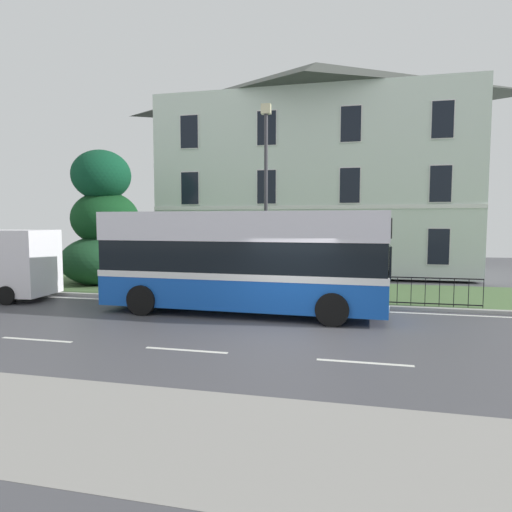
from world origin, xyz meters
The scene contains 6 objects.
ground_plane centered at (0.00, 1.03, -0.02)m, with size 60.00×56.00×0.18m.
georgian_townhouse centered at (-0.62, 15.36, 6.24)m, with size 17.18×8.51×12.17m.
iron_verge_railing centered at (-0.62, 4.40, 0.62)m, with size 13.11×0.04×0.97m.
evergreen_tree centered at (-9.59, 7.06, 2.56)m, with size 3.94×3.94×6.25m.
single_decker_bus centered at (-1.77, 2.54, 1.72)m, with size 9.16×2.80×3.27m.
street_lamp_post centered at (-1.54, 5.17, 4.22)m, with size 0.36×0.24×7.20m.
Camera 1 is at (1.74, -10.98, 2.97)m, focal length 30.39 mm.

